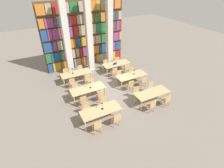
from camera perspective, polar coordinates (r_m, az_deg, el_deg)
The scene contains 40 objects.
ground_plane at distance 12.59m, azimuth -0.49°, elevation -2.10°, with size 40.00×40.00×0.00m, color gray.
bookshelf_bank at distance 15.37m, azimuth -8.90°, elevation 15.25°, with size 7.07×0.35×5.50m.
pillar_left at distance 13.85m, azimuth -14.65°, elevation 14.11°, with size 0.45×0.45×6.00m.
pillar_center at distance 14.33m, azimuth -7.52°, elevation 15.49°, with size 0.45×0.45×6.00m.
pillar_right at distance 15.01m, azimuth -0.86°, elevation 16.55°, with size 0.45×0.45×6.00m.
reading_table_0 at distance 9.83m, azimuth -3.68°, elevation -8.82°, with size 2.28×0.91×0.76m.
chair_0 at distance 9.33m, azimuth -4.92°, elevation -13.50°, with size 0.42×0.40×0.88m.
chair_1 at distance 10.35m, azimuth -8.19°, elevation -8.16°, with size 0.42×0.40×0.88m.
chair_2 at distance 9.67m, azimuth 1.29°, elevation -11.33°, with size 0.42×0.40×0.88m.
chair_3 at distance 10.65m, azimuth -2.54°, elevation -6.41°, with size 0.42×0.40×0.88m.
desk_lamp_0 at distance 9.64m, azimuth -3.23°, elevation -6.72°, with size 0.14×0.14×0.47m.
reading_table_1 at distance 11.40m, azimuth 12.94°, elevation -3.03°, with size 2.28×0.91×0.76m.
chair_4 at distance 10.77m, azimuth 12.76°, elevation -6.84°, with size 0.42×0.40×0.88m.
chair_5 at distance 11.67m, azimuth 8.29°, elevation -2.82°, with size 0.42×0.40×0.88m.
chair_6 at distance 11.44m, azimuth 17.33°, elevation -4.97°, with size 0.42×0.40×0.88m.
chair_7 at distance 12.29m, azimuth 12.76°, elevation -1.31°, with size 0.42×0.40×0.88m.
reading_table_2 at distance 11.61m, azimuth -7.93°, elevation -1.73°, with size 2.28×0.91×0.76m.
chair_8 at distance 11.01m, azimuth -9.49°, elevation -5.40°, with size 0.42×0.40×0.88m.
chair_9 at distance 12.18m, azimuth -11.80°, elevation -1.53°, with size 0.42×0.40×0.88m.
chair_10 at distance 11.32m, azimuth -3.81°, elevation -3.74°, with size 0.42×0.40×0.88m.
chair_11 at distance 12.46m, azimuth -6.60°, elevation -0.13°, with size 0.42×0.40×0.88m.
desk_lamp_1 at distance 11.42m, azimuth -7.14°, elevation 0.10°, with size 0.14×0.14×0.47m.
reading_table_3 at distance 13.06m, azimuth 6.38°, elevation 2.63°, with size 2.28×0.91×0.76m.
chair_12 at distance 12.36m, azimuth 5.90°, elevation -0.37°, with size 0.42×0.40×0.88m.
chair_13 at distance 13.42m, azimuth 2.51°, elevation 2.69°, with size 0.42×0.40×0.88m.
chair_14 at distance 12.93m, azimuth 10.10°, elevation 0.90°, with size 0.42×0.40×0.88m.
chair_15 at distance 13.95m, azimuth 6.54°, elevation 3.75°, with size 0.42×0.40×0.88m.
desk_lamp_2 at distance 13.04m, azimuth 7.26°, elevation 4.29°, with size 0.14×0.14×0.41m.
reading_table_4 at distance 13.53m, azimuth -11.63°, elevation 3.27°, with size 2.28×0.91×0.76m.
chair_16 at distance 12.89m, azimuth -13.00°, elevation 0.41°, with size 0.42×0.40×0.88m.
chair_17 at distance 14.15m, azimuth -14.70°, elevation 3.25°, with size 0.42×0.40×0.88m.
chair_18 at distance 13.16m, azimuth -8.15°, elevation 1.68°, with size 0.42×0.40×0.88m.
chair_19 at distance 14.39m, azimuth -10.22°, elevation 4.37°, with size 0.42×0.40×0.88m.
desk_lamp_3 at distance 13.32m, azimuth -12.82°, elevation 4.52°, with size 0.14×0.14×0.46m.
reading_table_5 at distance 14.69m, azimuth 1.45°, elevation 6.46°, with size 2.28×0.91×0.76m.
chair_20 at distance 13.96m, azimuth 0.69°, elevation 3.98°, with size 0.42×0.40×0.88m.
chair_21 at distance 15.13m, azimuth -1.96°, elevation 6.38°, with size 0.42×0.40×0.88m.
chair_22 at distance 14.47m, azimuth 4.72°, elevation 4.98°, with size 0.42×0.40×0.88m.
chair_23 at distance 15.60m, azimuth 1.87°, elevation 7.24°, with size 0.42×0.40×0.88m.
laptop at distance 14.34m, azimuth 1.13°, elevation 6.27°, with size 0.32×0.22×0.21m.
Camera 1 is at (-4.67, -9.20, 7.21)m, focal length 28.00 mm.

